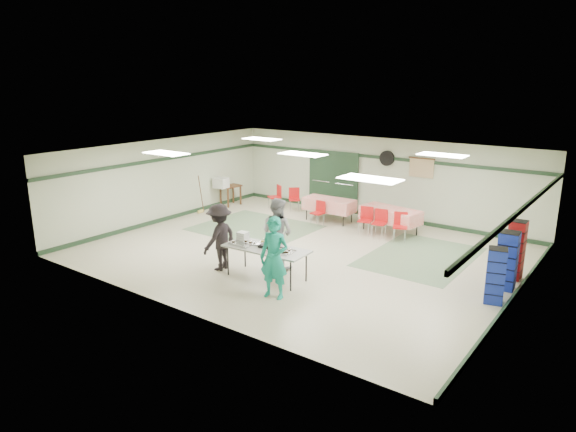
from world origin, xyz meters
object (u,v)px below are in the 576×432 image
Objects in this scene: volunteer_teal at (274,258)px; broom at (201,194)px; chair_b at (366,217)px; office_printer at (221,183)px; dining_table_a at (390,214)px; dining_table_b at (329,204)px; chair_loose_a at (294,197)px; crate_stack_blue_b at (495,276)px; volunteer_dark at (220,237)px; serving_table at (266,249)px; chair_a at (380,220)px; volunteer_grey at (277,233)px; crate_stack_blue_a at (507,261)px; chair_d at (319,210)px; crate_stack_red at (516,250)px; chair_c at (400,223)px; printer_table at (231,189)px; chair_loose_b at (277,194)px.

volunteer_teal is 7.70m from broom.
chair_b is 1.80× the size of office_printer.
dining_table_b is (-2.20, 0.00, -0.00)m from dining_table_a.
crate_stack_blue_b reaches higher than chair_loose_a.
volunteer_dark reaches higher than broom.
serving_table is 1.12m from volunteer_teal.
serving_table is 2.58× the size of chair_loose_a.
chair_a is (-0.14, 5.34, -0.39)m from volunteer_teal.
volunteer_grey is 2.17× the size of chair_loose_a.
chair_a is (1.97, 4.80, -0.32)m from volunteer_dark.
chair_b is at bearing 157.04° from crate_stack_blue_a.
volunteer_dark is 5.03m from chair_b.
chair_d is 0.55× the size of crate_stack_red.
volunteer_teal is at bearing -138.82° from crate_stack_blue_a.
dining_table_a is at bearing 154.75° from volunteer_dark.
printer_table is (-6.90, 0.27, 0.11)m from chair_c.
chair_loose_b is (-0.65, -0.19, 0.03)m from chair_loose_a.
chair_loose_a is (-4.53, 1.04, -0.02)m from chair_c.
chair_b is 5.78m from printer_table.
office_printer is (-6.90, -0.22, 0.41)m from chair_c.
broom is (-4.16, -1.16, 0.21)m from chair_d.
broom is at bearing 178.43° from chair_b.
dining_table_a is at bearing 76.92° from chair_a.
crate_stack_blue_a is (3.91, 3.42, -0.23)m from volunteer_teal.
office_printer is (-5.58, 4.36, 0.21)m from serving_table.
broom reaches higher than chair_c.
volunteer_dark is at bearing -82.61° from chair_d.
dining_table_b is 2.17× the size of chair_d.
office_printer is at bearing -85.49° from printer_table.
serving_table is 2.54× the size of chair_a.
dining_table_a is at bearing 19.56° from chair_d.
chair_loose_a is (-4.02, 6.37, -0.40)m from volunteer_teal.
chair_loose_a is at bearing 159.60° from crate_stack_blue_a.
chair_loose_b is 0.61× the size of crate_stack_red.
crate_stack_blue_a reaches higher than printer_table.
chair_d reaches higher than dining_table_a.
chair_d is 0.58× the size of crate_stack_blue_a.
chair_loose_b reaches higher than chair_loose_a.
crate_stack_blue_a is at bearing 30.71° from volunteer_teal.
crate_stack_blue_a is (4.97, 1.92, -0.22)m from volunteer_grey.
chair_a is at bearing 0.41° from broom.
broom is (-6.39, -1.73, 0.12)m from dining_table_a.
dining_table_a is 4.14× the size of office_printer.
chair_a is 4.61m from chair_loose_b.
chair_loose_a is 8.47m from crate_stack_blue_a.
office_printer is at bearing 174.89° from crate_stack_red.
chair_c is 1.03× the size of chair_loose_a.
crate_stack_blue_b is at bearing 17.06° from serving_table.
volunteer_teal is 7.55m from chair_loose_a.
volunteer_grey reaches higher than chair_b.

